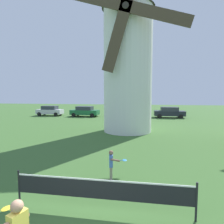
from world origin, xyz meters
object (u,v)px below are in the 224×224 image
object	(u,v)px
parked_car_green	(85,111)
parked_car_silver	(50,111)
tennis_net	(101,190)
parked_car_cream	(124,111)
windmill	(128,56)
player_far	(112,163)
parked_car_black	(169,112)

from	to	relation	value
parked_car_green	parked_car_silver	bearing A→B (deg)	177.41
tennis_net	parked_car_green	xyz separation A→B (m)	(-7.59, 23.14, 0.12)
parked_car_cream	parked_car_green	bearing A→B (deg)	-175.09
windmill	parked_car_cream	xyz separation A→B (m)	(-1.38, 11.23, -6.04)
player_far	parked_car_green	bearing A→B (deg)	109.78
parked_car_black	tennis_net	bearing A→B (deg)	-102.15
parked_car_black	player_far	bearing A→B (deg)	-103.42
windmill	parked_car_silver	bearing A→B (deg)	140.34
parked_car_green	parked_car_black	size ratio (longest dim) A/B	1.02
player_far	parked_car_silver	size ratio (longest dim) A/B	0.30
tennis_net	parked_car_silver	xyz separation A→B (m)	(-13.44, 23.41, 0.12)
parked_car_silver	parked_car_green	distance (m)	5.86
parked_car_green	parked_car_cream	distance (m)	6.04
windmill	parked_car_cream	size ratio (longest dim) A/B	3.38
tennis_net	player_far	world-z (taller)	player_far
parked_car_cream	parked_car_silver	bearing A→B (deg)	-178.78
windmill	parked_car_black	size ratio (longest dim) A/B	3.46
parked_car_silver	parked_car_cream	size ratio (longest dim) A/B	0.91
tennis_net	parked_car_black	xyz separation A→B (m)	(5.09, 23.64, 0.12)
player_far	parked_car_silver	world-z (taller)	parked_car_silver
player_far	parked_car_cream	bearing A→B (deg)	94.08
player_far	parked_car_cream	world-z (taller)	parked_car_cream
windmill	parked_car_cream	distance (m)	12.83
windmill	player_far	distance (m)	11.98
parked_car_cream	parked_car_black	bearing A→B (deg)	-0.15
parked_car_cream	parked_car_black	xyz separation A→B (m)	(6.66, -0.02, 0.00)
parked_car_green	tennis_net	bearing A→B (deg)	-71.85
parked_car_silver	parked_car_cream	world-z (taller)	same
windmill	tennis_net	bearing A→B (deg)	-89.09
tennis_net	parked_car_green	world-z (taller)	parked_car_green
windmill	tennis_net	distance (m)	13.88
tennis_net	parked_car_cream	world-z (taller)	parked_car_cream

